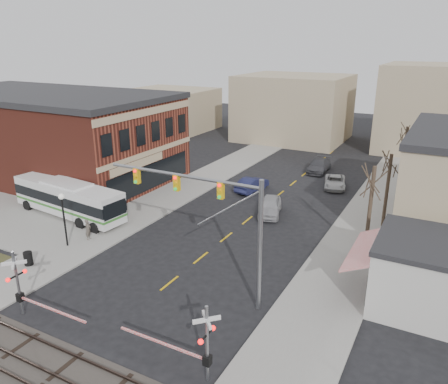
# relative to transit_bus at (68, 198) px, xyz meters

# --- Properties ---
(ground) EXTENTS (160.00, 160.00, 0.00)m
(ground) POSITION_rel_transit_bus_xyz_m (14.50, -7.28, -1.75)
(ground) COLOR black
(ground) RESTS_ON ground
(sidewalk_west) EXTENTS (5.00, 60.00, 0.12)m
(sidewalk_west) POSITION_rel_transit_bus_xyz_m (5.00, 12.72, -1.69)
(sidewalk_west) COLOR gray
(sidewalk_west) RESTS_ON ground
(sidewalk_east) EXTENTS (5.00, 60.00, 0.12)m
(sidewalk_east) POSITION_rel_transit_bus_xyz_m (24.00, 12.72, -1.69)
(sidewalk_east) COLOR gray
(sidewalk_east) RESTS_ON ground
(ballast_strip) EXTENTS (160.00, 5.00, 0.06)m
(ballast_strip) POSITION_rel_transit_bus_xyz_m (14.50, -15.28, -1.72)
(ballast_strip) COLOR #332D28
(ballast_strip) RESTS_ON ground
(rail_tracks) EXTENTS (160.00, 3.91, 0.14)m
(rail_tracks) POSITION_rel_transit_bus_xyz_m (14.50, -15.28, -1.63)
(rail_tracks) COLOR #2D231E
(rail_tracks) RESTS_ON ground
(brick_building) EXTENTS (30.40, 15.40, 9.60)m
(brick_building) POSITION_rel_transit_bus_xyz_m (-12.48, 8.72, 3.06)
(brick_building) COLOR maroon
(brick_building) RESTS_ON ground
(tree_east_a) EXTENTS (0.28, 0.28, 6.75)m
(tree_east_a) POSITION_rel_transit_bus_xyz_m (25.00, 4.72, 1.74)
(tree_east_a) COLOR #382B21
(tree_east_a) RESTS_ON sidewalk_east
(tree_east_b) EXTENTS (0.28, 0.28, 6.30)m
(tree_east_b) POSITION_rel_transit_bus_xyz_m (25.30, 10.72, 1.52)
(tree_east_b) COLOR #382B21
(tree_east_b) RESTS_ON sidewalk_east
(tree_east_c) EXTENTS (0.28, 0.28, 7.20)m
(tree_east_c) POSITION_rel_transit_bus_xyz_m (25.50, 18.72, 1.97)
(tree_east_c) COLOR #382B21
(tree_east_c) RESTS_ON sidewalk_east
(transit_bus) EXTENTS (12.22, 3.83, 3.09)m
(transit_bus) POSITION_rel_transit_bus_xyz_m (0.00, 0.00, 0.00)
(transit_bus) COLOR silver
(transit_bus) RESTS_ON ground
(traffic_signal_mast) EXTENTS (10.49, 0.30, 8.00)m
(traffic_signal_mast) POSITION_rel_transit_bus_xyz_m (17.90, -5.09, 4.01)
(traffic_signal_mast) COLOR gray
(traffic_signal_mast) RESTS_ON ground
(rr_crossing_west) EXTENTS (5.60, 1.36, 4.00)m
(rr_crossing_west) POSITION_rel_transit_bus_xyz_m (9.31, -12.04, 0.22)
(rr_crossing_west) COLOR gray
(rr_crossing_west) RESTS_ON ground
(rr_crossing_east) EXTENTS (5.60, 1.36, 4.00)m
(rr_crossing_east) POSITION_rel_transit_bus_xyz_m (20.59, -11.51, 0.22)
(rr_crossing_east) COLOR gray
(rr_crossing_east) RESTS_ON ground
(street_lamp) EXTENTS (0.44, 0.44, 4.22)m
(street_lamp) POSITION_rel_transit_bus_xyz_m (4.51, -4.55, 1.40)
(street_lamp) COLOR black
(street_lamp) RESTS_ON sidewalk_west
(trash_bin) EXTENTS (0.60, 0.60, 0.98)m
(trash_bin) POSITION_rel_transit_bus_xyz_m (4.47, -8.03, -1.14)
(trash_bin) COLOR black
(trash_bin) RESTS_ON sidewalk_west
(car_a) EXTENTS (3.08, 4.96, 1.58)m
(car_a) POSITION_rel_transit_bus_xyz_m (15.72, 8.95, -0.96)
(car_a) COLOR #9E9DA2
(car_a) RESTS_ON ground
(car_b) EXTENTS (2.19, 4.71, 1.49)m
(car_b) POSITION_rel_transit_bus_xyz_m (11.53, 14.15, -1.01)
(car_b) COLOR #191C3F
(car_b) RESTS_ON ground
(car_c) EXTENTS (3.17, 4.96, 1.27)m
(car_c) POSITION_rel_transit_bus_xyz_m (18.97, 19.35, -1.12)
(car_c) COLOR #B8B8B8
(car_c) RESTS_ON ground
(car_d) EXTENTS (2.33, 5.26, 1.50)m
(car_d) POSITION_rel_transit_bus_xyz_m (15.66, 24.55, -1.00)
(car_d) COLOR #3B3B40
(car_d) RESTS_ON ground
(pedestrian_near) EXTENTS (0.58, 0.71, 1.68)m
(pedestrian_near) POSITION_rel_transit_bus_xyz_m (5.15, -2.93, -0.79)
(pedestrian_near) COLOR #584F46
(pedestrian_near) RESTS_ON sidewalk_west
(pedestrian_far) EXTENTS (0.98, 1.09, 1.85)m
(pedestrian_far) POSITION_rel_transit_bus_xyz_m (4.63, 0.47, -0.70)
(pedestrian_far) COLOR #394265
(pedestrian_far) RESTS_ON sidewalk_west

